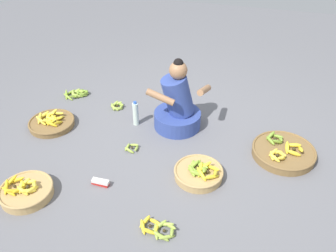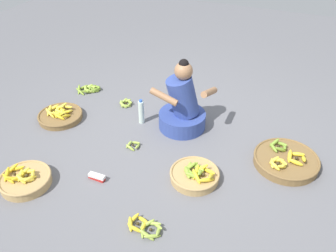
{
  "view_description": "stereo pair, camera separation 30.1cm",
  "coord_description": "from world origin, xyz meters",
  "px_view_note": "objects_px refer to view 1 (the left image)",
  "views": [
    {
      "loc": [
        0.79,
        -2.81,
        2.31
      ],
      "look_at": [
        0.0,
        -0.2,
        0.35
      ],
      "focal_mm": 37.37,
      "sensor_mm": 36.0,
      "label": 1
    },
    {
      "loc": [
        1.08,
        -2.71,
        2.31
      ],
      "look_at": [
        0.0,
        -0.2,
        0.35
      ],
      "focal_mm": 37.37,
      "sensor_mm": 36.0,
      "label": 2
    }
  ],
  "objects_px": {
    "banana_basket_mid_left": "(283,152)",
    "water_bottle": "(136,114)",
    "banana_basket_back_center": "(199,173)",
    "banana_basket_back_left": "(26,191)",
    "vendor_woman_front": "(178,106)",
    "loose_bananas_front_left": "(158,228)",
    "loose_bananas_near_bicycle": "(117,106)",
    "loose_bananas_front_right": "(78,94)",
    "packet_carton_stack": "(100,182)",
    "loose_bananas_front_center": "(132,148)",
    "banana_basket_near_vendor": "(52,122)"
  },
  "relations": [
    {
      "from": "loose_bananas_front_right",
      "to": "loose_bananas_front_center",
      "type": "relative_size",
      "value": 2.21
    },
    {
      "from": "vendor_woman_front",
      "to": "loose_bananas_front_right",
      "type": "height_order",
      "value": "vendor_woman_front"
    },
    {
      "from": "loose_bananas_front_left",
      "to": "loose_bananas_near_bicycle",
      "type": "bearing_deg",
      "value": 123.53
    },
    {
      "from": "loose_bananas_front_left",
      "to": "water_bottle",
      "type": "distance_m",
      "value": 1.5
    },
    {
      "from": "banana_basket_mid_left",
      "to": "loose_bananas_front_right",
      "type": "distance_m",
      "value": 2.61
    },
    {
      "from": "banana_basket_back_left",
      "to": "loose_bananas_front_center",
      "type": "relative_size",
      "value": 3.28
    },
    {
      "from": "loose_bananas_front_left",
      "to": "banana_basket_mid_left",
      "type": "bearing_deg",
      "value": 53.43
    },
    {
      "from": "loose_bananas_front_left",
      "to": "loose_bananas_front_right",
      "type": "distance_m",
      "value": 2.37
    },
    {
      "from": "vendor_woman_front",
      "to": "banana_basket_back_center",
      "type": "distance_m",
      "value": 0.87
    },
    {
      "from": "banana_basket_mid_left",
      "to": "loose_bananas_near_bicycle",
      "type": "height_order",
      "value": "banana_basket_mid_left"
    },
    {
      "from": "banana_basket_mid_left",
      "to": "banana_basket_near_vendor",
      "type": "height_order",
      "value": "banana_basket_mid_left"
    },
    {
      "from": "banana_basket_near_vendor",
      "to": "loose_bananas_near_bicycle",
      "type": "distance_m",
      "value": 0.79
    },
    {
      "from": "vendor_woman_front",
      "to": "water_bottle",
      "type": "distance_m",
      "value": 0.49
    },
    {
      "from": "loose_bananas_near_bicycle",
      "to": "loose_bananas_front_center",
      "type": "bearing_deg",
      "value": -55.95
    },
    {
      "from": "packet_carton_stack",
      "to": "loose_bananas_front_left",
      "type": "bearing_deg",
      "value": -26.39
    },
    {
      "from": "loose_bananas_front_left",
      "to": "banana_basket_near_vendor",
      "type": "bearing_deg",
      "value": 147.55
    },
    {
      "from": "banana_basket_back_center",
      "to": "loose_bananas_front_left",
      "type": "distance_m",
      "value": 0.71
    },
    {
      "from": "packet_carton_stack",
      "to": "vendor_woman_front",
      "type": "bearing_deg",
      "value": 68.86
    },
    {
      "from": "banana_basket_back_center",
      "to": "loose_bananas_front_left",
      "type": "bearing_deg",
      "value": -104.11
    },
    {
      "from": "banana_basket_near_vendor",
      "to": "water_bottle",
      "type": "bearing_deg",
      "value": 18.88
    },
    {
      "from": "banana_basket_back_center",
      "to": "banana_basket_back_left",
      "type": "distance_m",
      "value": 1.55
    },
    {
      "from": "banana_basket_back_left",
      "to": "loose_bananas_near_bicycle",
      "type": "bearing_deg",
      "value": 83.32
    },
    {
      "from": "banana_basket_near_vendor",
      "to": "loose_bananas_near_bicycle",
      "type": "bearing_deg",
      "value": 45.27
    },
    {
      "from": "banana_basket_near_vendor",
      "to": "banana_basket_back_left",
      "type": "xyz_separation_m",
      "value": [
        0.37,
        -1.0,
        0.01
      ]
    },
    {
      "from": "banana_basket_mid_left",
      "to": "banana_basket_back_left",
      "type": "bearing_deg",
      "value": -150.4
    },
    {
      "from": "banana_basket_mid_left",
      "to": "banana_basket_back_center",
      "type": "bearing_deg",
      "value": -143.66
    },
    {
      "from": "loose_bananas_front_right",
      "to": "banana_basket_back_center",
      "type": "bearing_deg",
      "value": -29.1
    },
    {
      "from": "loose_bananas_front_left",
      "to": "water_bottle",
      "type": "height_order",
      "value": "water_bottle"
    },
    {
      "from": "banana_basket_back_left",
      "to": "packet_carton_stack",
      "type": "distance_m",
      "value": 0.64
    },
    {
      "from": "water_bottle",
      "to": "packet_carton_stack",
      "type": "distance_m",
      "value": 1.0
    },
    {
      "from": "banana_basket_near_vendor",
      "to": "loose_bananas_front_center",
      "type": "bearing_deg",
      "value": -7.27
    },
    {
      "from": "packet_carton_stack",
      "to": "banana_basket_mid_left",
      "type": "bearing_deg",
      "value": 29.86
    },
    {
      "from": "banana_basket_back_center",
      "to": "loose_bananas_near_bicycle",
      "type": "xyz_separation_m",
      "value": [
        -1.22,
        0.89,
        -0.03
      ]
    },
    {
      "from": "banana_basket_mid_left",
      "to": "water_bottle",
      "type": "height_order",
      "value": "water_bottle"
    },
    {
      "from": "banana_basket_mid_left",
      "to": "loose_bananas_front_left",
      "type": "xyz_separation_m",
      "value": [
        -0.92,
        -1.24,
        -0.02
      ]
    },
    {
      "from": "banana_basket_mid_left",
      "to": "banana_basket_back_left",
      "type": "distance_m",
      "value": 2.47
    },
    {
      "from": "packet_carton_stack",
      "to": "banana_basket_back_left",
      "type": "bearing_deg",
      "value": -151.13
    },
    {
      "from": "vendor_woman_front",
      "to": "banana_basket_mid_left",
      "type": "bearing_deg",
      "value": -9.15
    },
    {
      "from": "banana_basket_mid_left",
      "to": "packet_carton_stack",
      "type": "bearing_deg",
      "value": -150.14
    },
    {
      "from": "packet_carton_stack",
      "to": "water_bottle",
      "type": "bearing_deg",
      "value": 92.03
    },
    {
      "from": "banana_basket_back_center",
      "to": "vendor_woman_front",
      "type": "bearing_deg",
      "value": 119.4
    },
    {
      "from": "vendor_woman_front",
      "to": "loose_bananas_front_center",
      "type": "relative_size",
      "value": 5.76
    },
    {
      "from": "banana_basket_near_vendor",
      "to": "packet_carton_stack",
      "type": "bearing_deg",
      "value": -36.31
    },
    {
      "from": "loose_bananas_near_bicycle",
      "to": "packet_carton_stack",
      "type": "distance_m",
      "value": 1.3
    },
    {
      "from": "loose_bananas_front_left",
      "to": "loose_bananas_front_center",
      "type": "xyz_separation_m",
      "value": [
        -0.58,
        0.89,
        -0.01
      ]
    },
    {
      "from": "banana_basket_back_center",
      "to": "banana_basket_mid_left",
      "type": "bearing_deg",
      "value": 36.34
    },
    {
      "from": "vendor_woman_front",
      "to": "banana_basket_near_vendor",
      "type": "distance_m",
      "value": 1.44
    },
    {
      "from": "loose_bananas_front_left",
      "to": "water_bottle",
      "type": "bearing_deg",
      "value": 117.83
    },
    {
      "from": "banana_basket_back_center",
      "to": "packet_carton_stack",
      "type": "distance_m",
      "value": 0.91
    },
    {
      "from": "banana_basket_back_center",
      "to": "packet_carton_stack",
      "type": "height_order",
      "value": "banana_basket_back_center"
    }
  ]
}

